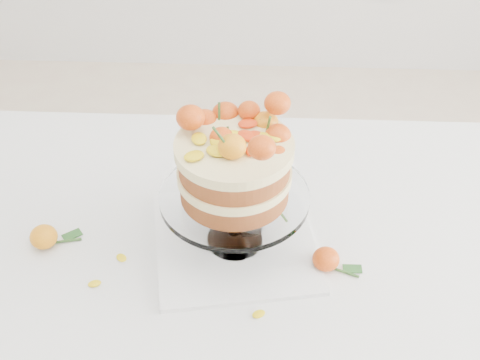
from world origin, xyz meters
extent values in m
cube|color=tan|center=(0.00, 0.00, 0.73)|extent=(1.40, 0.90, 0.04)
cylinder|color=tan|center=(-0.62, 0.37, 0.35)|extent=(0.06, 0.06, 0.71)
cylinder|color=tan|center=(0.62, 0.37, 0.35)|extent=(0.06, 0.06, 0.71)
cube|color=white|center=(0.00, 0.00, 0.75)|extent=(1.42, 0.92, 0.01)
cube|color=white|center=(0.00, 0.46, 0.65)|extent=(1.42, 0.01, 0.20)
cube|color=white|center=(-0.03, 0.00, 0.76)|extent=(0.37, 0.37, 0.01)
cylinder|color=white|center=(-0.03, 0.00, 0.83)|extent=(0.03, 0.03, 0.09)
cylinder|color=white|center=(-0.03, 0.00, 0.89)|extent=(0.29, 0.29, 0.01)
cylinder|color=brown|center=(-0.03, 0.00, 0.92)|extent=(0.21, 0.21, 0.04)
cylinder|color=#F5F49E|center=(-0.03, 0.00, 0.95)|extent=(0.22, 0.22, 0.02)
cylinder|color=brown|center=(-0.03, 0.00, 0.98)|extent=(0.21, 0.21, 0.04)
cylinder|color=#F5F49E|center=(-0.03, 0.00, 1.01)|extent=(0.23, 0.23, 0.02)
cylinder|color=white|center=(-0.01, 0.04, 0.76)|extent=(0.06, 0.06, 0.01)
cylinder|color=white|center=(-0.01, 0.04, 0.81)|extent=(0.08, 0.08, 0.09)
ellipsoid|color=orange|center=(-0.42, -0.02, 0.78)|extent=(0.06, 0.06, 0.05)
cylinder|color=#305522|center=(-0.38, -0.01, 0.76)|extent=(0.07, 0.02, 0.01)
ellipsoid|color=#B83909|center=(0.15, -0.05, 0.78)|extent=(0.05, 0.05, 0.05)
cylinder|color=#305522|center=(0.18, -0.07, 0.76)|extent=(0.06, 0.03, 0.01)
ellipsoid|color=yellow|center=(-0.12, -0.10, 0.76)|extent=(0.03, 0.02, 0.00)
ellipsoid|color=yellow|center=(-0.02, -0.14, 0.76)|extent=(0.03, 0.02, 0.00)
ellipsoid|color=yellow|center=(0.02, -0.18, 0.76)|extent=(0.03, 0.02, 0.00)
ellipsoid|color=yellow|center=(-0.26, -0.05, 0.76)|extent=(0.03, 0.02, 0.00)
ellipsoid|color=yellow|center=(-0.30, -0.12, 0.76)|extent=(0.03, 0.02, 0.00)
camera|label=1|loc=(0.02, -0.96, 1.75)|focal=50.00mm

